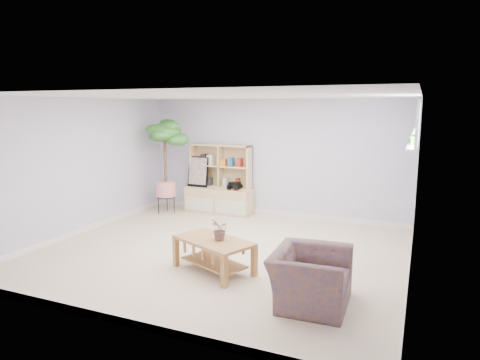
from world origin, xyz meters
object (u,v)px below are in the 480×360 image
at_px(storage_unit, 219,179).
at_px(armchair, 310,274).
at_px(coffee_table, 214,255).
at_px(floor_tree, 165,167).

distance_m(storage_unit, armchair, 4.50).
height_order(storage_unit, coffee_table, storage_unit).
distance_m(floor_tree, armchair, 4.95).
distance_m(storage_unit, floor_tree, 1.15).
distance_m(coffee_table, armchair, 1.54).
relative_size(floor_tree, armchair, 2.07).
height_order(storage_unit, armchair, storage_unit).
xyz_separation_m(coffee_table, floor_tree, (-2.41, 2.56, 0.77)).
relative_size(storage_unit, coffee_table, 1.31).
distance_m(coffee_table, floor_tree, 3.60).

